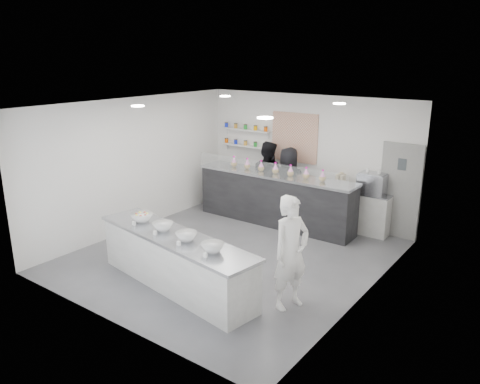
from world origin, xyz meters
name	(u,v)px	position (x,y,z in m)	size (l,w,h in m)	color
floor	(232,256)	(0.00, 0.00, 0.00)	(6.00, 6.00, 0.00)	#515156
ceiling	(231,105)	(0.00, 0.00, 3.00)	(6.00, 6.00, 0.00)	white
back_wall	(307,157)	(0.00, 3.00, 1.50)	(5.50, 5.50, 0.00)	white
left_wall	(135,165)	(-2.75, 0.00, 1.50)	(6.00, 6.00, 0.00)	white
right_wall	(369,211)	(2.75, 0.00, 1.50)	(6.00, 6.00, 0.00)	white
back_door	(400,191)	(2.30, 2.97, 1.05)	(0.88, 0.04, 2.10)	gray
pattern_panel	(294,138)	(-0.35, 2.98, 1.95)	(1.25, 0.03, 1.20)	#B14D24
jar_shelf_lower	(246,146)	(-1.75, 2.90, 1.60)	(1.45, 0.22, 0.04)	silver
jar_shelf_upper	(246,130)	(-1.75, 2.90, 2.02)	(1.45, 0.22, 0.04)	silver
preserve_jars	(245,135)	(-1.75, 2.88, 1.88)	(1.45, 0.10, 0.56)	#E15603
downlight_0	(138,106)	(-1.40, -1.00, 2.98)	(0.24, 0.24, 0.02)	white
downlight_1	(265,118)	(1.40, -1.00, 2.98)	(0.24, 0.24, 0.02)	white
downlight_2	(225,96)	(-1.40, 1.60, 2.98)	(0.24, 0.24, 0.02)	white
downlight_3	(339,104)	(1.40, 1.60, 2.98)	(0.24, 0.24, 0.02)	white
prep_counter	(176,261)	(-0.01, -1.60, 0.47)	(3.47, 0.79, 0.95)	#BABAB5
back_bar	(275,199)	(-0.32, 2.09, 0.61)	(3.96, 0.72, 1.23)	black
sneeze_guard	(267,170)	(-0.32, 1.75, 1.39)	(3.90, 0.02, 0.33)	white
espresso_ledge	(361,212)	(1.55, 2.78, 0.47)	(1.27, 0.40, 0.94)	#BABAB5
espresso_machine	(372,184)	(1.75, 2.78, 1.17)	(0.59, 0.41, 0.45)	#93969E
cup_stacks	(340,181)	(1.00, 2.78, 1.11)	(0.24, 0.24, 0.33)	tan
prep_bowls	(174,231)	(-0.01, -1.60, 1.02)	(2.32, 0.47, 0.15)	white
label_cards	(156,244)	(0.07, -2.09, 0.98)	(2.01, 0.04, 0.07)	white
cookie_bags	(276,168)	(-0.32, 2.09, 1.36)	(2.55, 0.15, 0.27)	#FF84E1
woman_prep	(291,253)	(1.92, -1.00, 0.92)	(0.67, 0.44, 1.85)	white
staff_left	(267,178)	(-0.88, 2.60, 0.93)	(0.90, 0.70, 1.85)	black
staff_right	(288,184)	(-0.21, 2.50, 0.90)	(0.88, 0.57, 1.80)	black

